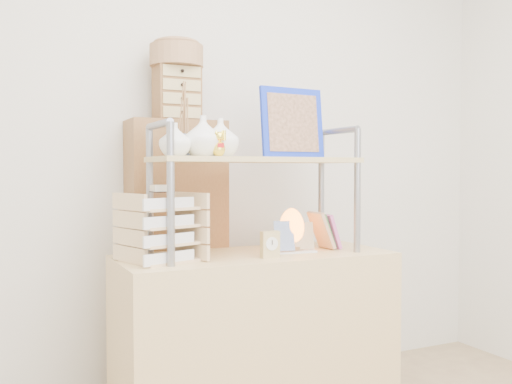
# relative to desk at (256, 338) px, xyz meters

# --- Properties ---
(desk) EXTENTS (1.20, 0.50, 0.75)m
(desk) POSITION_rel_desk_xyz_m (0.00, 0.00, 0.00)
(desk) COLOR tan
(desk) RESTS_ON ground
(cabinet) EXTENTS (0.46, 0.25, 1.35)m
(cabinet) POSITION_rel_desk_xyz_m (-0.24, 0.37, 0.30)
(cabinet) COLOR brown
(cabinet) RESTS_ON ground
(hutch) EXTENTS (0.90, 0.34, 0.75)m
(hutch) POSITION_rel_desk_xyz_m (-0.08, 0.01, 0.82)
(hutch) COLOR gray
(hutch) RESTS_ON desk
(letter_tray) EXTENTS (0.31, 0.31, 0.31)m
(letter_tray) POSITION_rel_desk_xyz_m (-0.43, -0.03, 0.50)
(letter_tray) COLOR tan
(letter_tray) RESTS_ON desk
(salt_lamp) EXTENTS (0.13, 0.12, 0.19)m
(salt_lamp) POSITION_rel_desk_xyz_m (0.18, 0.01, 0.47)
(salt_lamp) COLOR brown
(salt_lamp) RESTS_ON desk
(desk_clock) EXTENTS (0.08, 0.04, 0.11)m
(desk_clock) POSITION_rel_desk_xyz_m (0.01, -0.12, 0.43)
(desk_clock) COLOR tan
(desk_clock) RESTS_ON desk
(postcard_stand) EXTENTS (0.20, 0.08, 0.14)m
(postcard_stand) POSITION_rel_desk_xyz_m (0.17, -0.04, 0.42)
(postcard_stand) COLOR white
(postcard_stand) RESTS_ON desk
(drawer_chest) EXTENTS (0.20, 0.16, 0.25)m
(drawer_chest) POSITION_rel_desk_xyz_m (-0.24, 0.35, 1.10)
(drawer_chest) COLOR brown
(drawer_chest) RESTS_ON cabinet
(woven_basket) EXTENTS (0.25, 0.25, 0.10)m
(woven_basket) POSITION_rel_desk_xyz_m (-0.24, 0.35, 1.28)
(woven_basket) COLOR brown
(woven_basket) RESTS_ON drawer_chest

